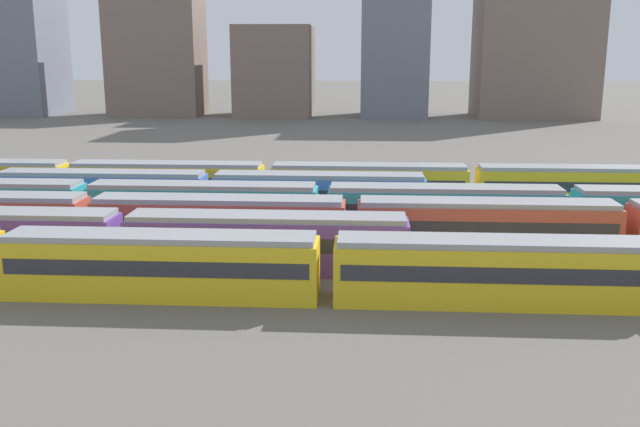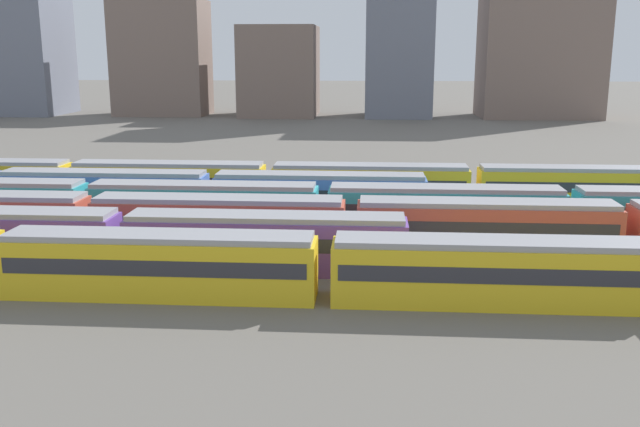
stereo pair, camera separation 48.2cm
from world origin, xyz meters
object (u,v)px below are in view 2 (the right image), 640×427
Objects in this scene: train_track_3 at (445,210)px; train_track_2 at (625,229)px; train_track_0 at (324,268)px; train_track_5 at (370,184)px; train_track_4 at (105,191)px.

train_track_2 is at bearing -23.82° from train_track_3.
train_track_0 is 22.64m from train_track_2.
train_track_2 is at bearing -41.59° from train_track_5.
train_track_5 is (23.16, 5.20, 0.00)m from train_track_4.
train_track_3 is (-11.78, 5.20, 0.00)m from train_track_2.
train_track_2 and train_track_5 have the same top height.
train_track_2 is 1.20× the size of train_track_3.
train_track_0 is 0.80× the size of train_track_5.
train_track_3 is at bearing 61.92° from train_track_0.
train_track_3 is 1.68× the size of train_track_4.
train_track_4 is (-20.63, 20.80, -0.00)m from train_track_0.
train_track_0 is 17.68m from train_track_3.
train_track_2 is 1.20× the size of train_track_5.
train_track_0 is 29.30m from train_track_4.
train_track_2 and train_track_4 have the same top height.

